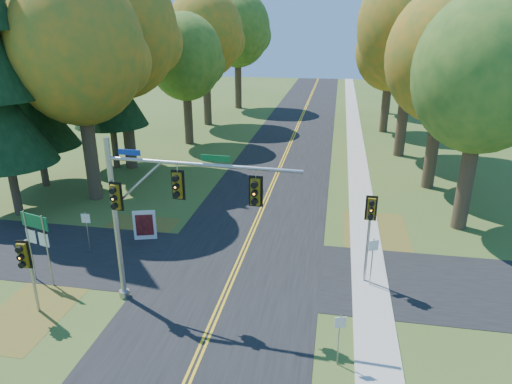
% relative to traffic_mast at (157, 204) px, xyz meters
% --- Properties ---
extents(ground, '(160.00, 160.00, 0.00)m').
position_rel_traffic_mast_xyz_m(ground, '(2.31, 1.40, -4.49)').
color(ground, '#34521D').
rests_on(ground, ground).
extents(road_main, '(8.00, 160.00, 0.02)m').
position_rel_traffic_mast_xyz_m(road_main, '(2.31, 1.40, -4.48)').
color(road_main, black).
rests_on(road_main, ground).
extents(road_cross, '(60.00, 6.00, 0.02)m').
position_rel_traffic_mast_xyz_m(road_cross, '(2.31, 3.40, -4.48)').
color(road_cross, black).
rests_on(road_cross, ground).
extents(centerline_left, '(0.10, 160.00, 0.01)m').
position_rel_traffic_mast_xyz_m(centerline_left, '(2.21, 1.40, -4.46)').
color(centerline_left, gold).
rests_on(centerline_left, road_main).
extents(centerline_right, '(0.10, 160.00, 0.01)m').
position_rel_traffic_mast_xyz_m(centerline_right, '(2.41, 1.40, -4.46)').
color(centerline_right, gold).
rests_on(centerline_right, road_main).
extents(sidewalk_east, '(1.60, 160.00, 0.06)m').
position_rel_traffic_mast_xyz_m(sidewalk_east, '(8.51, 1.40, -4.46)').
color(sidewalk_east, '#9E998E').
rests_on(sidewalk_east, ground).
extents(leaf_patch_w_near, '(4.00, 6.00, 0.00)m').
position_rel_traffic_mast_xyz_m(leaf_patch_w_near, '(-4.19, 5.40, -4.48)').
color(leaf_patch_w_near, brown).
rests_on(leaf_patch_w_near, ground).
extents(leaf_patch_e, '(3.50, 8.00, 0.00)m').
position_rel_traffic_mast_xyz_m(leaf_patch_e, '(9.11, 7.40, -4.48)').
color(leaf_patch_e, brown).
rests_on(leaf_patch_e, ground).
extents(leaf_patch_w_far, '(3.00, 5.00, 0.00)m').
position_rel_traffic_mast_xyz_m(leaf_patch_w_far, '(-5.19, -1.60, -4.48)').
color(leaf_patch_w_far, brown).
rests_on(leaf_patch_w_far, ground).
extents(tree_w_a, '(8.00, 8.00, 14.15)m').
position_rel_traffic_mast_xyz_m(tree_w_a, '(-8.82, 10.78, 5.00)').
color(tree_w_a, '#38281C').
rests_on(tree_w_a, ground).
extents(tree_e_a, '(7.20, 7.20, 12.73)m').
position_rel_traffic_mast_xyz_m(tree_e_a, '(13.88, 10.17, 4.05)').
color(tree_e_a, '#38281C').
rests_on(tree_e_a, ground).
extents(tree_w_b, '(8.60, 8.60, 15.38)m').
position_rel_traffic_mast_xyz_m(tree_w_b, '(-9.41, 17.69, 5.88)').
color(tree_w_b, '#38281C').
rests_on(tree_w_b, ground).
extents(tree_e_b, '(7.60, 7.60, 13.33)m').
position_rel_traffic_mast_xyz_m(tree_e_b, '(13.28, 16.98, 4.41)').
color(tree_e_b, '#38281C').
rests_on(tree_e_b, ground).
extents(tree_w_c, '(6.80, 6.80, 11.91)m').
position_rel_traffic_mast_xyz_m(tree_w_c, '(-7.23, 25.87, 3.46)').
color(tree_w_c, '#38281C').
rests_on(tree_w_c, ground).
extents(tree_e_c, '(8.80, 8.80, 15.79)m').
position_rel_traffic_mast_xyz_m(tree_e_c, '(12.19, 25.09, 6.18)').
color(tree_e_c, '#38281C').
rests_on(tree_e_c, ground).
extents(tree_w_d, '(8.20, 8.20, 14.56)m').
position_rel_traffic_mast_xyz_m(tree_w_d, '(-7.81, 34.58, 5.29)').
color(tree_w_d, '#38281C').
rests_on(tree_w_d, ground).
extents(tree_e_d, '(7.00, 7.00, 12.32)m').
position_rel_traffic_mast_xyz_m(tree_e_d, '(11.57, 34.27, 3.75)').
color(tree_e_d, '#38281C').
rests_on(tree_e_d, ground).
extents(tree_w_e, '(8.40, 8.40, 14.97)m').
position_rel_traffic_mast_xyz_m(tree_w_e, '(-6.61, 45.49, 5.59)').
color(tree_w_e, '#38281C').
rests_on(tree_w_e, ground).
extents(tree_e_e, '(7.80, 7.80, 13.74)m').
position_rel_traffic_mast_xyz_m(tree_e_e, '(12.78, 44.98, 4.71)').
color(tree_e_e, '#38281C').
rests_on(tree_e_e, ground).
extents(pine_b, '(5.60, 5.60, 17.31)m').
position_rel_traffic_mast_xyz_m(pine_b, '(-13.69, 12.40, 3.68)').
color(pine_b, '#38281C').
rests_on(pine_b, ground).
extents(pine_c, '(5.60, 5.60, 20.56)m').
position_rel_traffic_mast_xyz_m(pine_c, '(-10.69, 17.40, 5.21)').
color(pine_c, '#38281C').
rests_on(pine_c, ground).
extents(traffic_mast, '(7.69, 0.86, 6.98)m').
position_rel_traffic_mast_xyz_m(traffic_mast, '(0.00, 0.00, 0.00)').
color(traffic_mast, '#96989E').
rests_on(traffic_mast, ground).
extents(east_signal_pole, '(0.49, 0.57, 4.24)m').
position_rel_traffic_mast_xyz_m(east_signal_pole, '(8.25, 3.03, -1.27)').
color(east_signal_pole, gray).
rests_on(east_signal_pole, ground).
extents(ped_signal_pole, '(0.52, 0.60, 3.29)m').
position_rel_traffic_mast_xyz_m(ped_signal_pole, '(-4.87, -1.63, -2.04)').
color(ped_signal_pole, '#999DA2').
rests_on(ped_signal_pole, ground).
extents(route_sign_cluster, '(1.53, 0.49, 3.40)m').
position_rel_traffic_mast_xyz_m(route_sign_cluster, '(-5.95, 0.61, -2.09)').
color(route_sign_cluster, gray).
rests_on(route_sign_cluster, ground).
extents(info_kiosk, '(1.19, 0.49, 1.65)m').
position_rel_traffic_mast_xyz_m(info_kiosk, '(-3.19, 5.51, -3.66)').
color(info_kiosk, silver).
rests_on(info_kiosk, ground).
extents(reg_sign_e_north, '(0.42, 0.21, 2.32)m').
position_rel_traffic_mast_xyz_m(reg_sign_e_north, '(8.49, 2.89, -2.90)').
color(reg_sign_e_north, gray).
rests_on(reg_sign_e_north, ground).
extents(reg_sign_e_south, '(0.38, 0.13, 2.00)m').
position_rel_traffic_mast_xyz_m(reg_sign_e_south, '(7.12, -2.42, -3.11)').
color(reg_sign_e_south, gray).
rests_on(reg_sign_e_south, ground).
extents(reg_sign_w, '(0.44, 0.08, 2.31)m').
position_rel_traffic_mast_xyz_m(reg_sign_w, '(-5.25, 3.39, -2.91)').
color(reg_sign_w, gray).
rests_on(reg_sign_w, ground).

